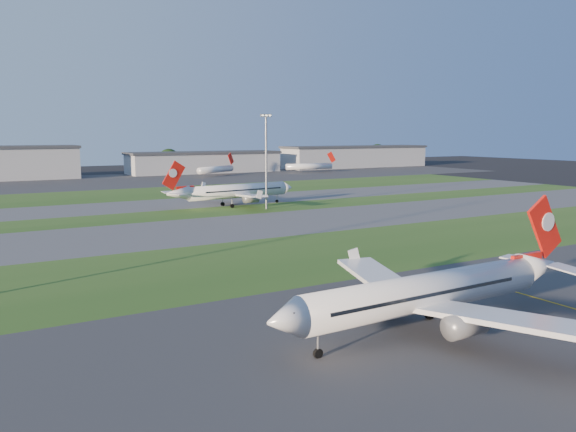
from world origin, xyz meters
TOP-DOWN VIEW (x-y plane):
  - grass_strip_a at (0.00, 52.00)m, footprint 300.00×34.00m
  - taxiway_a at (0.00, 85.00)m, footprint 300.00×32.00m
  - grass_strip_b at (0.00, 110.00)m, footprint 300.00×18.00m
  - taxiway_b at (0.00, 132.00)m, footprint 300.00×26.00m
  - grass_strip_c at (0.00, 165.00)m, footprint 300.00×40.00m
  - apron_far at (0.00, 225.00)m, footprint 400.00×80.00m
  - airliner_parked at (-15.50, 14.16)m, footprint 37.99×32.24m
  - airliner_taxiing at (10.77, 117.96)m, footprint 38.56×32.58m
  - mini_jet_near at (50.61, 228.85)m, footprint 25.39×16.26m
  - mini_jet_far at (104.28, 228.17)m, footprint 28.43×7.88m
  - light_mast_centre at (15.00, 108.00)m, footprint 3.20×0.70m
  - hangar_east at (55.00, 255.00)m, footprint 81.60×23.00m
  - hangar_far_east at (155.00, 255.00)m, footprint 96.90×23.00m
  - tree_mid_west at (-20.00, 266.00)m, footprint 9.90×9.90m
  - tree_mid_east at (40.00, 269.00)m, footprint 11.55×11.55m
  - tree_east at (115.00, 267.00)m, footprint 10.45×10.45m
  - tree_far_east at (185.00, 271.00)m, footprint 12.65×12.65m

SIDE VIEW (x-z plane):
  - grass_strip_a at x=0.00m, z-range 0.00..0.01m
  - taxiway_a at x=0.00m, z-range 0.00..0.01m
  - grass_strip_b at x=0.00m, z-range 0.00..0.01m
  - taxiway_b at x=0.00m, z-range 0.00..0.01m
  - grass_strip_c at x=0.00m, z-range 0.00..0.01m
  - apron_far at x=0.00m, z-range 0.00..0.01m
  - mini_jet_near at x=50.61m, z-range -1.46..8.02m
  - mini_jet_far at x=104.28m, z-range -1.46..8.02m
  - airliner_parked at x=-15.50m, z-range -1.77..10.09m
  - airliner_taxiing at x=10.77m, z-range -1.79..10.25m
  - hangar_east at x=55.00m, z-range 0.04..11.24m
  - tree_mid_west at x=-20.00m, z-range 0.44..11.24m
  - tree_east at x=115.00m, z-range 0.46..11.86m
  - hangar_far_east at x=155.00m, z-range 0.04..13.24m
  - tree_mid_east at x=40.00m, z-range 0.51..13.11m
  - tree_far_east at x=185.00m, z-range 0.56..14.36m
  - light_mast_centre at x=15.00m, z-range 1.91..27.71m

